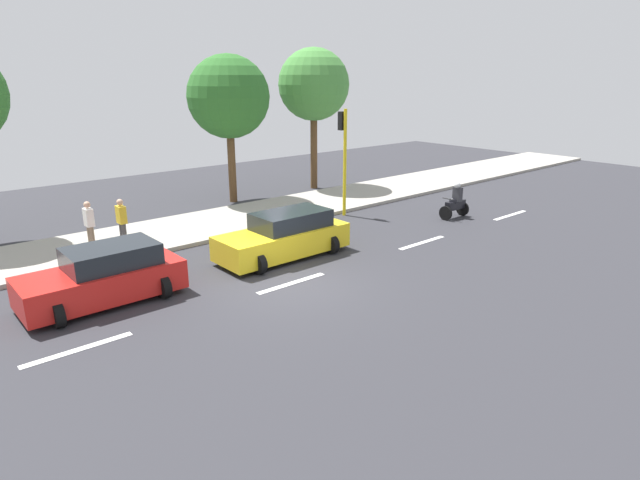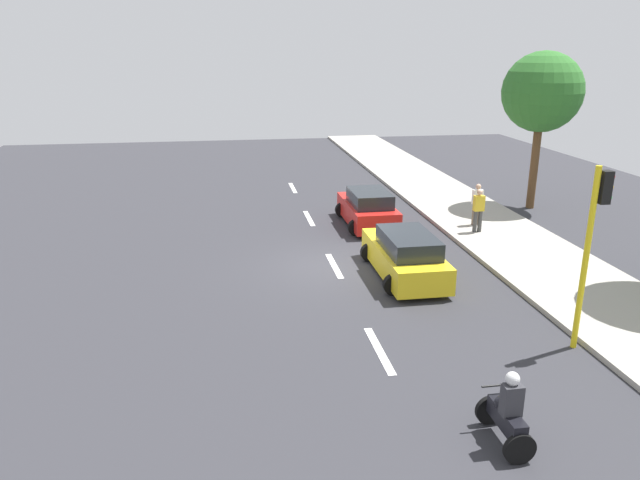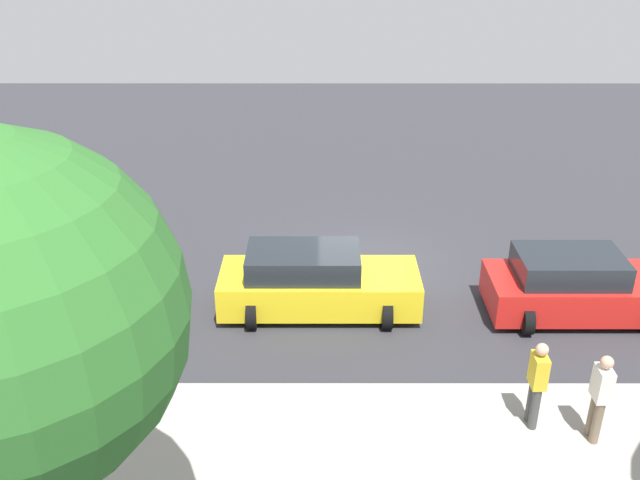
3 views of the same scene
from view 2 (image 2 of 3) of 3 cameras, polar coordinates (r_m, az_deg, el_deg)
ground_plane at (r=20.17m, az=1.37°, el=-2.62°), size 40.00×60.00×0.10m
sidewalk at (r=22.42m, az=19.25°, el=-1.18°), size 4.00×60.00×0.15m
lane_stripe_north at (r=14.80m, az=5.67°, el=-10.42°), size 0.20×2.40×0.01m
lane_stripe_mid at (r=20.15m, az=1.37°, el=-2.47°), size 0.20×2.40×0.01m
lane_stripe_south at (r=25.78m, az=-1.06°, el=2.09°), size 0.20×2.40×0.01m
lane_stripe_far_south at (r=31.56m, az=-2.61°, el=4.99°), size 0.20×2.40×0.01m
car_yellow_cab at (r=19.18m, az=8.12°, el=-1.48°), size 2.15×4.51×1.52m
car_red at (r=24.63m, az=4.59°, el=2.98°), size 2.18×4.10×1.52m
motorcycle at (r=11.82m, az=17.40°, el=-15.53°), size 0.60×1.30×1.53m
pedestrian_near_signal at (r=24.92m, az=14.77°, el=3.44°), size 0.40×0.24×1.69m
pedestrian_by_tree at (r=23.94m, az=14.89°, el=2.85°), size 0.40×0.24×1.69m
traffic_light_corner at (r=15.15m, az=24.63°, el=0.63°), size 0.49×0.24×4.50m
street_tree_south at (r=28.41m, az=20.45°, el=13.03°), size 3.47×3.47×6.94m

